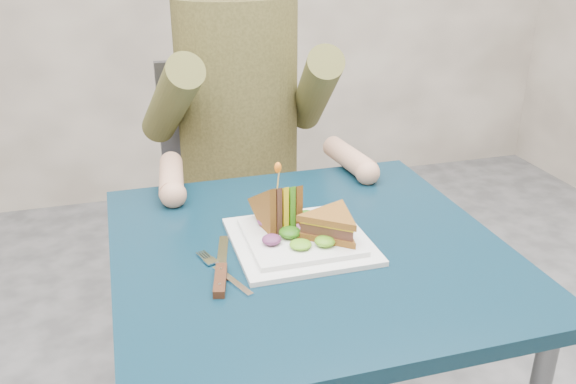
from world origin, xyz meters
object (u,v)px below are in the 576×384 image
object	(u,v)px
diner	(238,79)
sandwich_upright	(278,211)
knife	(221,275)
sandwich_flat	(331,225)
fork	(224,273)
chair	(235,188)
plate	(300,239)
table	(308,279)

from	to	relation	value
diner	sandwich_upright	xyz separation A→B (m)	(-0.05, -0.58, -0.13)
sandwich_upright	knife	xyz separation A→B (m)	(-0.14, -0.13, -0.05)
sandwich_flat	fork	size ratio (longest dim) A/B	1.11
sandwich_flat	fork	xyz separation A→B (m)	(-0.22, -0.05, -0.04)
fork	sandwich_flat	bearing A→B (deg)	12.59
sandwich_upright	knife	bearing A→B (deg)	-138.00
chair	sandwich_flat	size ratio (longest dim) A/B	4.82
chair	knife	size ratio (longest dim) A/B	4.23
plate	knife	distance (m)	0.19
table	knife	world-z (taller)	knife
plate	knife	world-z (taller)	plate
chair	fork	distance (m)	0.85
table	sandwich_flat	bearing A→B (deg)	-20.14
chair	knife	bearing A→B (deg)	-102.93
plate	knife	bearing A→B (deg)	-154.63
sandwich_upright	knife	size ratio (longest dim) A/B	0.69
chair	plate	distance (m)	0.76
diner	sandwich_flat	xyz separation A→B (m)	(0.04, -0.65, -0.14)
diner	plate	size ratio (longest dim) A/B	2.87
plate	sandwich_flat	world-z (taller)	sandwich_flat
plate	fork	size ratio (longest dim) A/B	1.50
table	fork	xyz separation A→B (m)	(-0.18, -0.06, 0.08)
diner	sandwich_upright	world-z (taller)	diner
sandwich_upright	fork	size ratio (longest dim) A/B	0.87
diner	chair	bearing A→B (deg)	90.00
plate	diner	bearing A→B (deg)	88.65
plate	knife	size ratio (longest dim) A/B	1.18
table	sandwich_flat	distance (m)	0.13
plate	sandwich_upright	size ratio (longest dim) A/B	1.72
chair	sandwich_flat	world-z (taller)	chair
sandwich_upright	fork	xyz separation A→B (m)	(-0.13, -0.12, -0.05)
plate	sandwich_flat	size ratio (longest dim) A/B	1.35
sandwich_flat	fork	world-z (taller)	sandwich_flat
chair	fork	xyz separation A→B (m)	(-0.18, -0.81, 0.19)
plate	sandwich_upright	xyz separation A→B (m)	(-0.03, 0.04, 0.05)
table	fork	distance (m)	0.21
knife	diner	bearing A→B (deg)	75.10
chair	knife	world-z (taller)	chair
table	chair	xyz separation A→B (m)	(0.00, 0.74, -0.11)
chair	sandwich_upright	distance (m)	0.73
chair	sandwich_upright	xyz separation A→B (m)	(-0.05, -0.69, 0.24)
chair	plate	size ratio (longest dim) A/B	3.58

